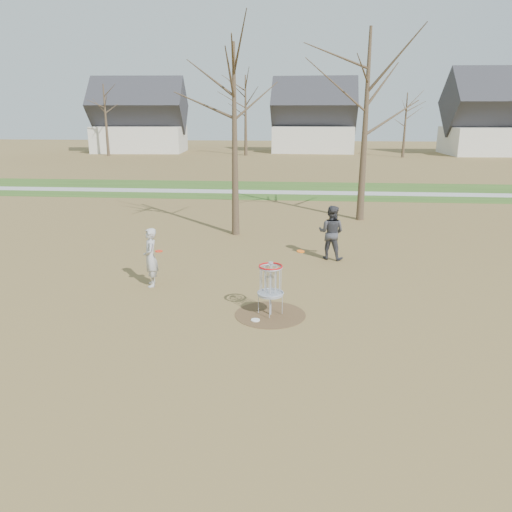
{
  "coord_description": "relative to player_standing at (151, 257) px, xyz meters",
  "views": [
    {
      "loc": [
        0.71,
        -11.67,
        4.92
      ],
      "look_at": [
        -0.5,
        1.5,
        1.1
      ],
      "focal_mm": 35.0,
      "sensor_mm": 36.0,
      "label": 1
    }
  ],
  "objects": [
    {
      "name": "ground",
      "position": [
        3.61,
        -1.88,
        -0.86
      ],
      "size": [
        160.0,
        160.0,
        0.0
      ],
      "primitive_type": "plane",
      "color": "brown",
      "rests_on": "ground"
    },
    {
      "name": "player_throwing",
      "position": [
        5.37,
        3.32,
        0.08
      ],
      "size": [
        1.09,
        0.97,
        1.88
      ],
      "primitive_type": "imported",
      "rotation": [
        0.0,
        0.0,
        2.81
      ],
      "color": "#38383E",
      "rests_on": "ground"
    },
    {
      "name": "dirt_circle",
      "position": [
        3.61,
        -1.88,
        -0.86
      ],
      "size": [
        1.8,
        1.8,
        0.01
      ],
      "primitive_type": "cylinder",
      "color": "#47331E",
      "rests_on": "ground"
    },
    {
      "name": "houses_row",
      "position": [
        7.93,
        50.67,
        2.66
      ],
      "size": [
        56.51,
        10.01,
        7.26
      ],
      "color": "silver",
      "rests_on": "ground"
    },
    {
      "name": "footpath",
      "position": [
        3.61,
        18.12,
        -0.85
      ],
      "size": [
        160.0,
        1.5,
        0.01
      ],
      "primitive_type": "cube",
      "color": "#9E9E99",
      "rests_on": "green_band"
    },
    {
      "name": "disc_golf_basket",
      "position": [
        3.61,
        -1.88,
        0.05
      ],
      "size": [
        0.64,
        0.64,
        1.35
      ],
      "color": "#9EA3AD",
      "rests_on": "ground"
    },
    {
      "name": "player_standing",
      "position": [
        0.0,
        0.0,
        0.0
      ],
      "size": [
        0.58,
        0.72,
        1.72
      ],
      "primitive_type": "imported",
      "rotation": [
        0.0,
        0.0,
        -1.26
      ],
      "color": "#AEAEAE",
      "rests_on": "ground"
    },
    {
      "name": "bare_trees",
      "position": [
        5.39,
        33.9,
        4.48
      ],
      "size": [
        52.62,
        44.98,
        9.0
      ],
      "color": "#382B1E",
      "rests_on": "ground"
    },
    {
      "name": "green_band",
      "position": [
        3.61,
        19.12,
        -0.86
      ],
      "size": [
        160.0,
        8.0,
        0.01
      ],
      "primitive_type": "cube",
      "color": "#2D5119",
      "rests_on": "ground"
    },
    {
      "name": "disc_grounded",
      "position": [
        3.28,
        -2.3,
        -0.84
      ],
      "size": [
        0.22,
        0.22,
        0.02
      ],
      "primitive_type": "cylinder",
      "color": "white",
      "rests_on": "dirt_circle"
    },
    {
      "name": "discs_in_play",
      "position": [
        2.41,
        0.01,
        0.25
      ],
      "size": [
        4.27,
        0.45,
        0.07
      ],
      "color": "#FF650D",
      "rests_on": "ground"
    }
  ]
}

